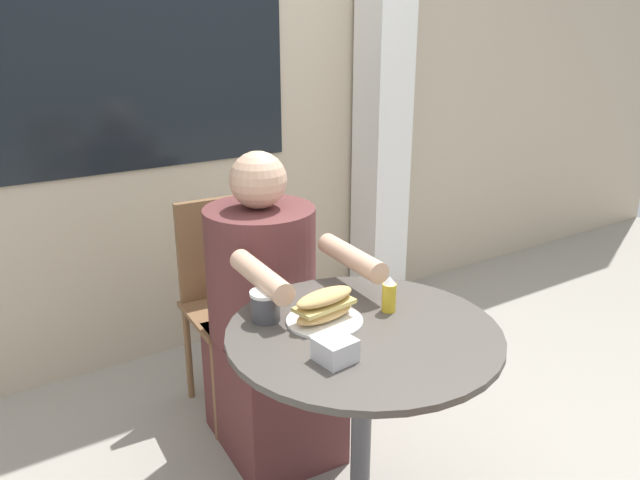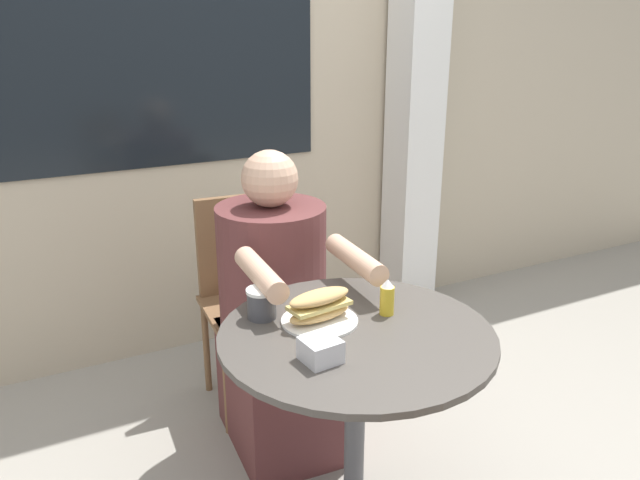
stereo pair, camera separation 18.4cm
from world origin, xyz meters
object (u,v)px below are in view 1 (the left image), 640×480
(seated_diner, at_px, (268,328))
(drink_cup, at_px, (265,306))
(condiment_bottle, at_px, (389,294))
(cafe_table, at_px, (362,389))
(diner_chair, at_px, (228,285))
(sandwich_on_plate, at_px, (325,309))

(seated_diner, relative_size, drink_cup, 12.67)
(condiment_bottle, bearing_deg, drink_cup, 156.20)
(cafe_table, xyz_separation_m, diner_chair, (0.02, 0.94, -0.02))
(seated_diner, height_order, condiment_bottle, seated_diner)
(cafe_table, relative_size, sandwich_on_plate, 3.50)
(seated_diner, bearing_deg, diner_chair, -87.64)
(sandwich_on_plate, bearing_deg, condiment_bottle, -12.53)
(sandwich_on_plate, bearing_deg, seated_diner, 81.12)
(seated_diner, distance_m, condiment_bottle, 0.63)
(diner_chair, relative_size, drink_cup, 9.77)
(drink_cup, bearing_deg, seated_diner, 61.41)
(diner_chair, bearing_deg, drink_cup, 77.28)
(cafe_table, bearing_deg, drink_cup, 134.28)
(seated_diner, bearing_deg, sandwich_on_plate, 84.92)
(cafe_table, xyz_separation_m, sandwich_on_plate, (-0.06, 0.10, 0.23))
(seated_diner, bearing_deg, condiment_bottle, 106.65)
(cafe_table, bearing_deg, seated_diner, 88.77)
(diner_chair, relative_size, seated_diner, 0.77)
(diner_chair, height_order, drink_cup, diner_chair)
(condiment_bottle, bearing_deg, sandwich_on_plate, 167.47)
(diner_chair, relative_size, condiment_bottle, 7.88)
(drink_cup, bearing_deg, diner_chair, 73.47)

